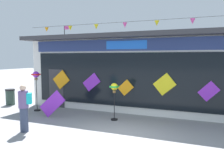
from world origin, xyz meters
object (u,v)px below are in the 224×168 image
at_px(wind_spinner_far_left, 36,80).
at_px(wind_spinner_left, 114,91).
at_px(trash_bin, 10,97).
at_px(display_kite_on_ground, 52,104).
at_px(kite_shop_building, 142,71).
at_px(person_near_camera, 24,107).

distance_m(wind_spinner_far_left, wind_spinner_left, 4.20).
distance_m(wind_spinner_left, trash_bin, 6.65).
bearing_deg(wind_spinner_far_left, trash_bin, 165.98).
relative_size(wind_spinner_far_left, display_kite_on_ground, 1.76).
xyz_separation_m(kite_shop_building, wind_spinner_far_left, (-4.25, -3.76, -0.33)).
distance_m(wind_spinner_left, person_near_camera, 3.57).
height_order(wind_spinner_far_left, trash_bin, wind_spinner_far_left).
xyz_separation_m(person_near_camera, trash_bin, (-4.27, 3.43, -0.44)).
bearing_deg(wind_spinner_left, trash_bin, 173.73).
bearing_deg(kite_shop_building, display_kite_on_ground, -121.28).
bearing_deg(wind_spinner_far_left, kite_shop_building, 41.52).
xyz_separation_m(trash_bin, display_kite_on_ground, (3.88, -1.34, 0.16)).
bearing_deg(wind_spinner_far_left, wind_spinner_left, -1.75).
height_order(kite_shop_building, trash_bin, kite_shop_building).
height_order(kite_shop_building, wind_spinner_far_left, kite_shop_building).
bearing_deg(wind_spinner_left, wind_spinner_far_left, 178.25).
relative_size(wind_spinner_left, person_near_camera, 0.94).
bearing_deg(wind_spinner_left, display_kite_on_ground, -166.98).
xyz_separation_m(wind_spinner_far_left, trash_bin, (-2.38, 0.59, -1.09)).
distance_m(kite_shop_building, wind_spinner_far_left, 5.68).
relative_size(person_near_camera, trash_bin, 1.91).
bearing_deg(trash_bin, wind_spinner_left, -6.27).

